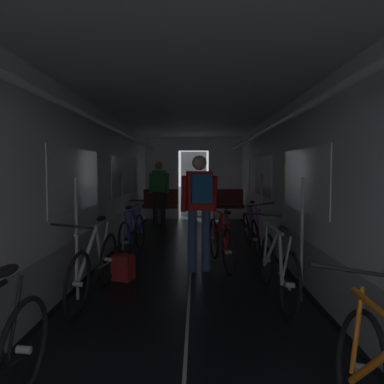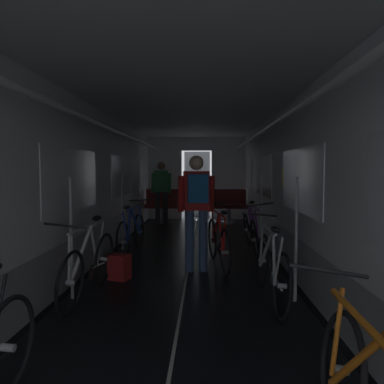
{
  "view_description": "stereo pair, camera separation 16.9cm",
  "coord_description": "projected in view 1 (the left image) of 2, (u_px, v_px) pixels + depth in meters",
  "views": [
    {
      "loc": [
        0.08,
        -2.02,
        1.48
      ],
      "look_at": [
        0.0,
        5.14,
        1.05
      ],
      "focal_mm": 34.56,
      "sensor_mm": 36.0,
      "label": 1
    },
    {
      "loc": [
        0.25,
        -2.02,
        1.48
      ],
      "look_at": [
        0.0,
        5.14,
        1.05
      ],
      "focal_mm": 34.56,
      "sensor_mm": 36.0,
      "label": 2
    }
  ],
  "objects": [
    {
      "name": "person_standing_near_bench",
      "position": [
        159.0,
        189.0,
        9.74
      ],
      "size": [
        0.53,
        0.23,
        1.69
      ],
      "color": "#2D2D33",
      "rests_on": "ground"
    },
    {
      "name": "person_cyclist_aisle",
      "position": [
        200.0,
        202.0,
        5.31
      ],
      "size": [
        0.55,
        0.42,
        1.69
      ],
      "color": "#384C75",
      "rests_on": "ground"
    },
    {
      "name": "bicycle_purple",
      "position": [
        252.0,
        231.0,
        6.6
      ],
      "size": [
        0.44,
        1.69,
        0.96
      ],
      "color": "black",
      "rests_on": "ground"
    },
    {
      "name": "bicycle_red_in_aisle",
      "position": [
        221.0,
        242.0,
        5.62
      ],
      "size": [
        0.44,
        1.68,
        0.94
      ],
      "color": "black",
      "rests_on": "ground"
    },
    {
      "name": "bicycle_silver",
      "position": [
        277.0,
        267.0,
        4.17
      ],
      "size": [
        0.44,
        1.69,
        0.95
      ],
      "color": "black",
      "rests_on": "ground"
    },
    {
      "name": "backpack_on_floor",
      "position": [
        123.0,
        267.0,
        4.96
      ],
      "size": [
        0.31,
        0.28,
        0.34
      ],
      "primitive_type": "cube",
      "rotation": [
        0.0,
        0.0,
        -0.37
      ],
      "color": "maroon",
      "rests_on": "ground"
    },
    {
      "name": "bicycle_blue",
      "position": [
        133.0,
        234.0,
        6.32
      ],
      "size": [
        0.44,
        1.69,
        0.94
      ],
      "color": "black",
      "rests_on": "ground"
    },
    {
      "name": "bench_seat_far_right",
      "position": [
        226.0,
        203.0,
        10.12
      ],
      "size": [
        0.98,
        0.51,
        0.95
      ],
      "color": "gray",
      "rests_on": "ground"
    },
    {
      "name": "bicycle_white",
      "position": [
        95.0,
        266.0,
        4.22
      ],
      "size": [
        0.44,
        1.69,
        0.95
      ],
      "color": "black",
      "rests_on": "ground"
    },
    {
      "name": "bench_seat_far_left",
      "position": [
        160.0,
        203.0,
        10.14
      ],
      "size": [
        0.98,
        0.51,
        0.95
      ],
      "color": "gray",
      "rests_on": "ground"
    },
    {
      "name": "train_car_shell",
      "position": [
        191.0,
        155.0,
        5.6
      ],
      "size": [
        3.14,
        12.34,
        2.57
      ],
      "color": "black",
      "rests_on": "ground"
    }
  ]
}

